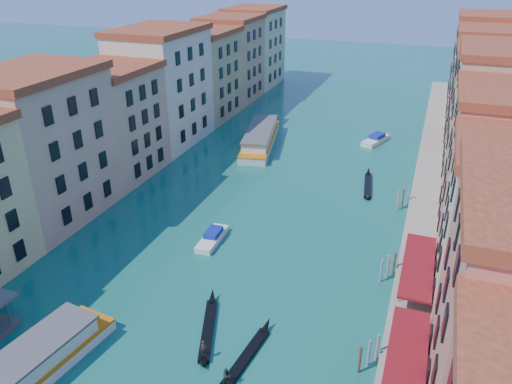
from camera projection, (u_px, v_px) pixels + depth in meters
The scene contains 12 objects.
left_bank_palazzos at pixel (144, 100), 86.25m from camera, with size 12.80×128.40×21.00m.
right_bank_palazzos at pixel (496, 136), 69.23m from camera, with size 12.80×128.40×21.00m.
quay at pixel (426, 188), 75.73m from camera, with size 4.00×140.00×1.00m, color gray.
restaurant_awnings at pixel (404, 374), 39.07m from camera, with size 3.20×44.55×3.12m.
mooring_poles_right at pixel (373, 334), 45.66m from camera, with size 1.44×54.24×3.20m.
vaporetto_near at pixel (14, 378), 40.93m from camera, with size 6.88×19.51×2.84m.
vaporetto_far at pixel (260, 137), 93.56m from camera, with size 9.01×21.89×3.18m.
gondola_fore at pixel (208, 328), 47.66m from camera, with size 4.45×10.71×2.21m.
gondola_right at pixel (244, 358), 44.17m from camera, with size 2.00×10.45×2.08m.
gondola_far at pixel (368, 184), 77.17m from camera, with size 2.36×11.27×1.60m.
motorboat_mid at pixel (212, 237), 62.54m from camera, with size 2.29×6.56×1.34m.
motorboat_far at pixel (376, 139), 94.89m from camera, with size 4.67×7.73×1.53m.
Camera 1 is at (21.16, -8.18, 32.89)m, focal length 35.00 mm.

